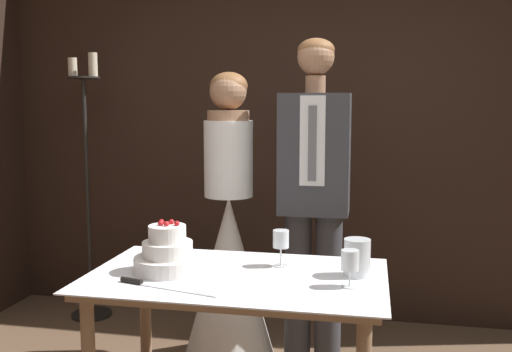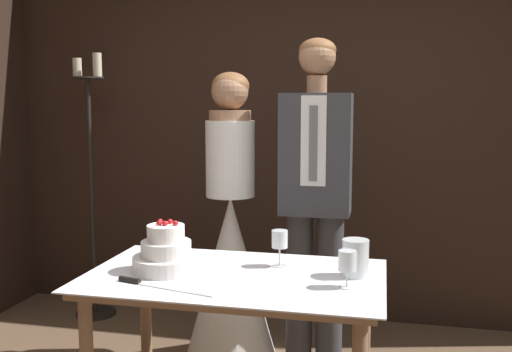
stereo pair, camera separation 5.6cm
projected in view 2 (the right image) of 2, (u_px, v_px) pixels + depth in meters
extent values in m
cube|color=black|center=(310.00, 114.00, 3.95)|extent=(4.55, 0.12, 2.86)
cylinder|color=#8E6B4C|center=(146.00, 328.00, 2.89)|extent=(0.06, 0.06, 0.73)
cylinder|color=#8E6B4C|center=(364.00, 348.00, 2.66)|extent=(0.06, 0.06, 0.73)
cube|color=#8E6B4C|center=(235.00, 280.00, 2.44)|extent=(1.21, 0.71, 0.03)
cube|color=white|center=(235.00, 275.00, 2.44)|extent=(1.27, 0.77, 0.01)
cylinder|color=white|center=(166.00, 264.00, 2.49)|extent=(0.29, 0.29, 0.07)
cylinder|color=white|center=(166.00, 249.00, 2.48)|extent=(0.22, 0.22, 0.07)
cylinder|color=white|center=(166.00, 233.00, 2.47)|extent=(0.16, 0.16, 0.07)
sphere|color=red|center=(175.00, 223.00, 2.46)|extent=(0.02, 0.02, 0.02)
sphere|color=red|center=(170.00, 222.00, 2.49)|extent=(0.02, 0.02, 0.02)
sphere|color=red|center=(160.00, 221.00, 2.50)|extent=(0.02, 0.02, 0.02)
sphere|color=red|center=(159.00, 223.00, 2.46)|extent=(0.02, 0.02, 0.02)
sphere|color=red|center=(165.00, 224.00, 2.45)|extent=(0.02, 0.02, 0.02)
cube|color=silver|center=(175.00, 290.00, 2.23)|extent=(0.34, 0.10, 0.00)
cylinder|color=black|center=(130.00, 280.00, 2.33)|extent=(0.10, 0.04, 0.02)
cylinder|color=silver|center=(280.00, 266.00, 2.57)|extent=(0.07, 0.07, 0.00)
cylinder|color=silver|center=(280.00, 256.00, 2.56)|extent=(0.01, 0.01, 0.08)
cylinder|color=silver|center=(280.00, 239.00, 2.55)|extent=(0.07, 0.07, 0.08)
cylinder|color=maroon|center=(280.00, 245.00, 2.55)|extent=(0.06, 0.06, 0.02)
cylinder|color=silver|center=(347.00, 287.00, 2.27)|extent=(0.07, 0.07, 0.00)
cylinder|color=silver|center=(347.00, 279.00, 2.26)|extent=(0.01, 0.01, 0.07)
cylinder|color=silver|center=(347.00, 261.00, 2.25)|extent=(0.07, 0.07, 0.08)
cylinder|color=silver|center=(355.00, 258.00, 2.40)|extent=(0.11, 0.11, 0.16)
cylinder|color=beige|center=(355.00, 268.00, 2.41)|extent=(0.05, 0.05, 0.07)
sphere|color=#F9CC4C|center=(355.00, 257.00, 2.40)|extent=(0.02, 0.02, 0.02)
cone|color=white|center=(231.00, 278.00, 3.34)|extent=(0.54, 0.54, 0.97)
cylinder|color=white|center=(230.00, 159.00, 3.25)|extent=(0.28, 0.28, 0.43)
cylinder|color=#A37556|center=(230.00, 115.00, 3.22)|extent=(0.24, 0.24, 0.06)
sphere|color=#A37556|center=(230.00, 92.00, 3.20)|extent=(0.21, 0.21, 0.21)
ellipsoid|color=brown|center=(230.00, 86.00, 3.21)|extent=(0.21, 0.21, 0.16)
cylinder|color=#38383D|center=(299.00, 289.00, 3.25)|extent=(0.15, 0.15, 0.89)
cylinder|color=#38383D|center=(329.00, 292.00, 3.21)|extent=(0.15, 0.15, 0.89)
cube|color=#38383D|center=(316.00, 154.00, 3.14)|extent=(0.38, 0.24, 0.67)
cube|color=white|center=(313.00, 141.00, 3.01)|extent=(0.13, 0.01, 0.48)
cube|color=slate|center=(313.00, 144.00, 3.00)|extent=(0.04, 0.01, 0.40)
cylinder|color=#A37556|center=(317.00, 84.00, 3.09)|extent=(0.11, 0.11, 0.09)
sphere|color=#A37556|center=(317.00, 57.00, 3.07)|extent=(0.20, 0.20, 0.20)
ellipsoid|color=brown|center=(318.00, 50.00, 3.08)|extent=(0.20, 0.20, 0.13)
cylinder|color=black|center=(96.00, 313.00, 4.08)|extent=(0.28, 0.28, 0.02)
cylinder|color=black|center=(92.00, 198.00, 3.98)|extent=(0.03, 0.03, 1.65)
cylinder|color=black|center=(88.00, 78.00, 3.88)|extent=(0.22, 0.22, 0.01)
cylinder|color=beige|center=(77.00, 68.00, 3.88)|extent=(0.06, 0.06, 0.13)
cylinder|color=beige|center=(97.00, 65.00, 3.85)|extent=(0.06, 0.06, 0.16)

